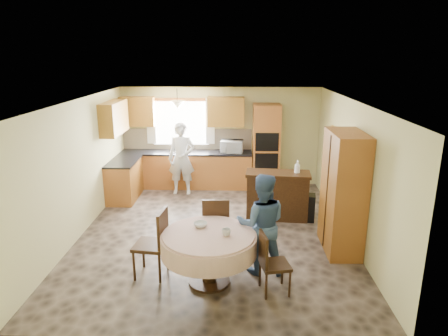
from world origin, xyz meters
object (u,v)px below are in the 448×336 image
object	(u,v)px
person_sink	(182,159)
person_dining	(262,224)
dining_table	(209,245)
chair_right	(270,260)
cupboard	(343,193)
sideboard	(277,197)
chair_back	(216,224)
oven_tower	(266,147)
chair_left	(156,240)

from	to	relation	value
person_sink	person_dining	distance (m)	3.97
dining_table	chair_right	size ratio (longest dim) A/B	1.53
cupboard	sideboard	bearing A→B (deg)	125.67
dining_table	chair_back	distance (m)	0.81
oven_tower	chair_back	distance (m)	3.82
cupboard	person_dining	size ratio (longest dim) A/B	1.30
person_sink	person_dining	size ratio (longest dim) A/B	1.09
chair_left	person_dining	world-z (taller)	person_dining
person_dining	chair_back	bearing A→B (deg)	-30.57
oven_tower	dining_table	size ratio (longest dim) A/B	1.52
oven_tower	chair_right	world-z (taller)	oven_tower
chair_left	person_dining	bearing A→B (deg)	103.88
chair_left	chair_back	size ratio (longest dim) A/B	1.01
oven_tower	chair_left	size ratio (longest dim) A/B	1.98
chair_right	person_sink	world-z (taller)	person_sink
person_sink	sideboard	bearing A→B (deg)	-34.62
chair_left	person_dining	size ratio (longest dim) A/B	0.67
cupboard	person_dining	distance (m)	1.64
oven_tower	chair_left	bearing A→B (deg)	-114.60
sideboard	person_dining	world-z (taller)	person_dining
oven_tower	person_dining	world-z (taller)	oven_tower
chair_right	chair_back	bearing A→B (deg)	27.14
oven_tower	chair_right	xyz separation A→B (m)	(-0.26, -4.66, -0.56)
chair_right	person_dining	distance (m)	0.66
oven_tower	person_dining	xyz separation A→B (m)	(-0.35, -4.08, -0.26)
chair_left	person_sink	bearing A→B (deg)	-171.07
person_dining	oven_tower	bearing A→B (deg)	-94.13
person_dining	sideboard	bearing A→B (deg)	-101.43
sideboard	chair_right	size ratio (longest dim) A/B	1.42
oven_tower	dining_table	world-z (taller)	oven_tower
sideboard	person_sink	distance (m)	2.64
sideboard	chair_back	bearing A→B (deg)	-120.01
sideboard	chair_left	bearing A→B (deg)	-126.82
chair_back	person_dining	distance (m)	0.87
chair_back	chair_right	xyz separation A→B (m)	(0.81, -1.02, -0.08)
person_dining	chair_left	bearing A→B (deg)	7.21
cupboard	chair_left	bearing A→B (deg)	-162.22
sideboard	person_dining	size ratio (longest dim) A/B	0.81
chair_left	person_dining	distance (m)	1.62
oven_tower	chair_left	xyz separation A→B (m)	(-1.95, -4.26, -0.47)
sideboard	chair_left	xyz separation A→B (m)	(-2.06, -2.31, 0.13)
oven_tower	chair_right	size ratio (longest dim) A/B	2.32
cupboard	person_sink	world-z (taller)	cupboard
oven_tower	chair_back	world-z (taller)	oven_tower
chair_left	chair_right	xyz separation A→B (m)	(1.69, -0.40, -0.09)
oven_tower	cupboard	world-z (taller)	oven_tower
dining_table	person_sink	bearing A→B (deg)	103.01
sideboard	chair_right	world-z (taller)	sideboard
chair_back	person_sink	bearing A→B (deg)	-75.73
chair_back	chair_right	world-z (taller)	chair_back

